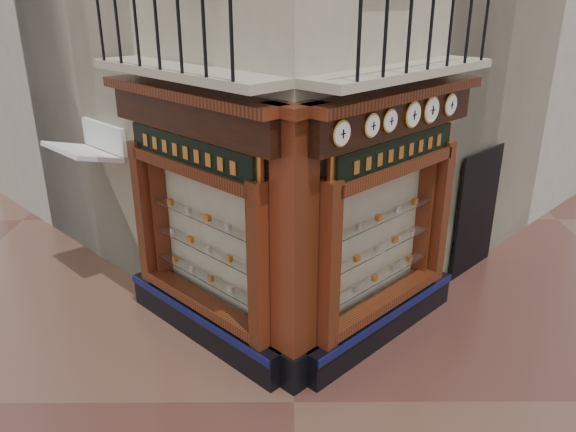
{
  "coord_description": "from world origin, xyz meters",
  "views": [
    {
      "loc": [
        -0.11,
        -6.13,
        5.21
      ],
      "look_at": [
        -0.07,
        2.0,
        1.93
      ],
      "focal_mm": 35.0,
      "sensor_mm": 36.0,
      "label": 1
    }
  ],
  "objects_px": {
    "clock_a": "(341,133)",
    "awning": "(100,279)",
    "clock_d": "(412,115)",
    "signboard_left": "(189,152)",
    "signboard_right": "(397,152)",
    "clock_c": "(389,121)",
    "corner_pilaster": "(294,257)",
    "clock_f": "(450,105)",
    "clock_b": "(371,125)",
    "clock_e": "(431,110)"
  },
  "relations": [
    {
      "from": "clock_a",
      "to": "awning",
      "type": "height_order",
      "value": "clock_a"
    },
    {
      "from": "clock_a",
      "to": "clock_d",
      "type": "xyz_separation_m",
      "value": [
        1.08,
        1.08,
        0.0
      ]
    },
    {
      "from": "signboard_left",
      "to": "signboard_right",
      "type": "xyz_separation_m",
      "value": [
        2.92,
        0.0,
        0.0
      ]
    },
    {
      "from": "awning",
      "to": "clock_c",
      "type": "bearing_deg",
      "value": -160.37
    },
    {
      "from": "clock_c",
      "to": "awning",
      "type": "xyz_separation_m",
      "value": [
        -4.97,
        2.36,
        -3.62
      ]
    },
    {
      "from": "corner_pilaster",
      "to": "clock_f",
      "type": "height_order",
      "value": "corner_pilaster"
    },
    {
      "from": "clock_b",
      "to": "signboard_right",
      "type": "distance_m",
      "value": 0.95
    },
    {
      "from": "signboard_right",
      "to": "clock_c",
      "type": "bearing_deg",
      "value": -164.58
    },
    {
      "from": "awning",
      "to": "clock_f",
      "type": "bearing_deg",
      "value": -146.78
    },
    {
      "from": "clock_e",
      "to": "signboard_left",
      "type": "bearing_deg",
      "value": 140.89
    },
    {
      "from": "clock_e",
      "to": "awning",
      "type": "xyz_separation_m",
      "value": [
        -5.69,
        1.64,
        -3.62
      ]
    },
    {
      "from": "clock_d",
      "to": "clock_b",
      "type": "bearing_deg",
      "value": -180.0
    },
    {
      "from": "clock_c",
      "to": "awning",
      "type": "distance_m",
      "value": 6.59
    },
    {
      "from": "signboard_left",
      "to": "signboard_right",
      "type": "bearing_deg",
      "value": -135.0
    },
    {
      "from": "clock_c",
      "to": "awning",
      "type": "height_order",
      "value": "clock_c"
    },
    {
      "from": "awning",
      "to": "signboard_right",
      "type": "bearing_deg",
      "value": -156.09
    },
    {
      "from": "clock_b",
      "to": "signboard_left",
      "type": "relative_size",
      "value": 0.15
    },
    {
      "from": "clock_d",
      "to": "clock_f",
      "type": "distance_m",
      "value": 1.01
    },
    {
      "from": "corner_pilaster",
      "to": "awning",
      "type": "distance_m",
      "value": 5.17
    },
    {
      "from": "clock_f",
      "to": "signboard_right",
      "type": "relative_size",
      "value": 0.16
    },
    {
      "from": "corner_pilaster",
      "to": "awning",
      "type": "relative_size",
      "value": 2.79
    },
    {
      "from": "awning",
      "to": "signboard_left",
      "type": "relative_size",
      "value": 0.66
    },
    {
      "from": "clock_c",
      "to": "clock_e",
      "type": "xyz_separation_m",
      "value": [
        0.72,
        0.72,
        -0.0
      ]
    },
    {
      "from": "corner_pilaster",
      "to": "clock_d",
      "type": "bearing_deg",
      "value": -12.73
    },
    {
      "from": "corner_pilaster",
      "to": "clock_a",
      "type": "xyz_separation_m",
      "value": [
        0.55,
        -0.05,
        1.67
      ]
    },
    {
      "from": "clock_b",
      "to": "clock_d",
      "type": "distance_m",
      "value": 0.93
    },
    {
      "from": "corner_pilaster",
      "to": "signboard_right",
      "type": "distance_m",
      "value": 2.12
    },
    {
      "from": "clock_c",
      "to": "signboard_right",
      "type": "bearing_deg",
      "value": 15.42
    },
    {
      "from": "clock_f",
      "to": "awning",
      "type": "bearing_deg",
      "value": 123.22
    },
    {
      "from": "clock_a",
      "to": "clock_f",
      "type": "distance_m",
      "value": 2.54
    },
    {
      "from": "clock_d",
      "to": "signboard_left",
      "type": "bearing_deg",
      "value": 135.38
    },
    {
      "from": "signboard_left",
      "to": "clock_b",
      "type": "bearing_deg",
      "value": -149.67
    },
    {
      "from": "clock_c",
      "to": "awning",
      "type": "bearing_deg",
      "value": 109.63
    },
    {
      "from": "corner_pilaster",
      "to": "signboard_left",
      "type": "xyz_separation_m",
      "value": [
        -1.46,
        1.01,
        1.15
      ]
    },
    {
      "from": "clock_b",
      "to": "signboard_left",
      "type": "distance_m",
      "value": 2.58
    },
    {
      "from": "clock_d",
      "to": "clock_e",
      "type": "height_order",
      "value": "clock_e"
    },
    {
      "from": "signboard_left",
      "to": "signboard_right",
      "type": "relative_size",
      "value": 1.03
    },
    {
      "from": "clock_b",
      "to": "clock_d",
      "type": "height_order",
      "value": "clock_d"
    },
    {
      "from": "clock_c",
      "to": "clock_e",
      "type": "bearing_deg",
      "value": -0.0
    },
    {
      "from": "corner_pilaster",
      "to": "awning",
      "type": "bearing_deg",
      "value": 96.0
    },
    {
      "from": "awning",
      "to": "clock_b",
      "type": "bearing_deg",
      "value": -164.3
    },
    {
      "from": "clock_c",
      "to": "clock_f",
      "type": "distance_m",
      "value": 1.55
    },
    {
      "from": "clock_d",
      "to": "clock_e",
      "type": "xyz_separation_m",
      "value": [
        0.33,
        0.33,
        -0.0
      ]
    },
    {
      "from": "clock_b",
      "to": "clock_c",
      "type": "bearing_deg",
      "value": 0.0
    },
    {
      "from": "clock_c",
      "to": "clock_b",
      "type": "bearing_deg",
      "value": -180.0
    },
    {
      "from": "clock_a",
      "to": "awning",
      "type": "distance_m",
      "value": 6.38
    },
    {
      "from": "clock_f",
      "to": "corner_pilaster",
      "type": "bearing_deg",
      "value": 171.61
    },
    {
      "from": "clock_e",
      "to": "awning",
      "type": "distance_m",
      "value": 6.94
    },
    {
      "from": "clock_c",
      "to": "clock_f",
      "type": "height_order",
      "value": "clock_f"
    },
    {
      "from": "clock_b",
      "to": "clock_f",
      "type": "distance_m",
      "value": 1.94
    }
  ]
}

